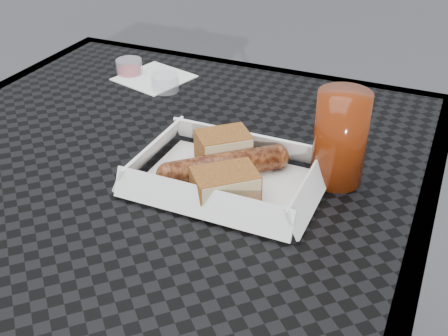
{
  "coord_description": "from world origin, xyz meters",
  "views": [
    {
      "loc": [
        0.39,
        -0.61,
        1.17
      ],
      "look_at": [
        0.13,
        -0.04,
        0.78
      ],
      "focal_mm": 45.0,
      "sensor_mm": 36.0,
      "label": 1
    }
  ],
  "objects_px": {
    "food_tray": "(227,182)",
    "bratwurst": "(224,166)",
    "patio_table": "(156,196)",
    "drink_glass": "(340,138)"
  },
  "relations": [
    {
      "from": "food_tray",
      "to": "drink_glass",
      "type": "bearing_deg",
      "value": 27.58
    },
    {
      "from": "food_tray",
      "to": "drink_glass",
      "type": "distance_m",
      "value": 0.16
    },
    {
      "from": "patio_table",
      "to": "drink_glass",
      "type": "bearing_deg",
      "value": 8.99
    },
    {
      "from": "patio_table",
      "to": "food_tray",
      "type": "height_order",
      "value": "food_tray"
    },
    {
      "from": "bratwurst",
      "to": "drink_glass",
      "type": "height_order",
      "value": "drink_glass"
    },
    {
      "from": "patio_table",
      "to": "food_tray",
      "type": "bearing_deg",
      "value": -11.7
    },
    {
      "from": "drink_glass",
      "to": "food_tray",
      "type": "bearing_deg",
      "value": -152.42
    },
    {
      "from": "food_tray",
      "to": "bratwurst",
      "type": "bearing_deg",
      "value": 132.38
    },
    {
      "from": "patio_table",
      "to": "food_tray",
      "type": "xyz_separation_m",
      "value": [
        0.13,
        -0.03,
        0.08
      ]
    },
    {
      "from": "food_tray",
      "to": "patio_table",
      "type": "bearing_deg",
      "value": 168.3
    }
  ]
}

